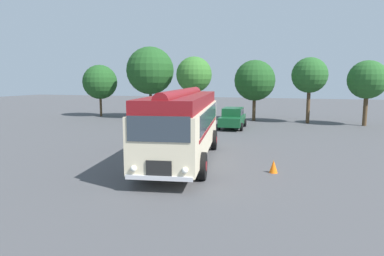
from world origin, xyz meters
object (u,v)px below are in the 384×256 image
Objects in this scene: vintage_bus at (183,122)px; traffic_cone at (274,166)px; car_mid_left at (233,118)px; car_near_left at (202,117)px.

vintage_bus is 18.82× the size of traffic_cone.
car_mid_left is at bearing 88.60° from vintage_bus.
traffic_cone is (4.10, -12.82, -0.57)m from car_mid_left.
car_mid_left is at bearing -1.40° from car_near_left.
vintage_bus reaches higher than traffic_cone.
car_near_left is 2.59m from car_mid_left.
vintage_bus is 11.87m from car_mid_left.
traffic_cone is (6.68, -12.88, -0.57)m from car_near_left.
vintage_bus is 2.43× the size of car_mid_left.
car_near_left is (-2.30, 11.88, -1.05)m from vintage_bus.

